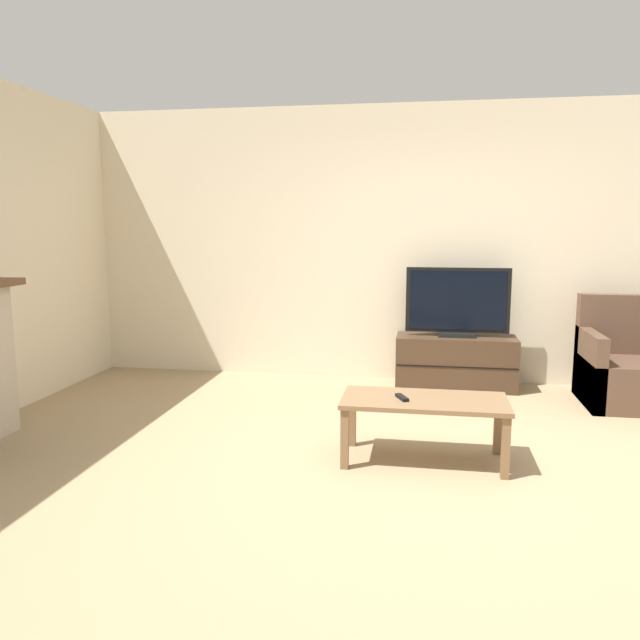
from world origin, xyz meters
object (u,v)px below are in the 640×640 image
Objects in this scene: tv at (457,304)px; coffee_table at (424,407)px; remote at (402,397)px; tv_stand at (456,362)px; armchair at (625,370)px.

coffee_table is (-0.29, -1.96, -0.44)m from tv.
coffee_table is at bearing -10.93° from remote.
armchair is at bearing -13.06° from tv_stand.
tv_stand reaches higher than remote.
tv reaches higher than coffee_table.
remote is (-0.44, -2.00, -0.37)m from tv.
tv is 2.03m from coffee_table.
tv_stand is 1.20× the size of armchair.
coffee_table is at bearing -98.50° from tv_stand.
armchair reaches higher than remote.
tv is at bearing 53.76° from remote.
tv is 2.08m from remote.
coffee_table is (-1.71, -1.64, 0.07)m from armchair.
tv_stand is 1.16× the size of tv.
remote is at bearing -138.03° from armchair.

